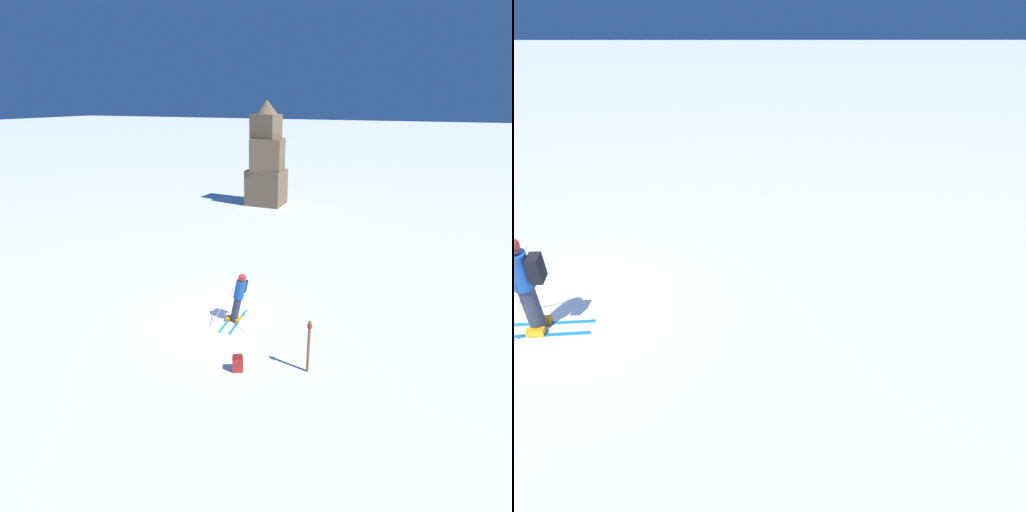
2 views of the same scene
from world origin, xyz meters
The scene contains 2 objects.
ground_plane centered at (0.00, 0.00, 0.00)m, with size 300.00×300.00×0.00m, color white.
skier centered at (0.99, 0.04, 1.03)m, with size 1.29×1.77×1.86m.
Camera 2 is at (7.89, 3.80, 4.69)m, focal length 35.00 mm.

